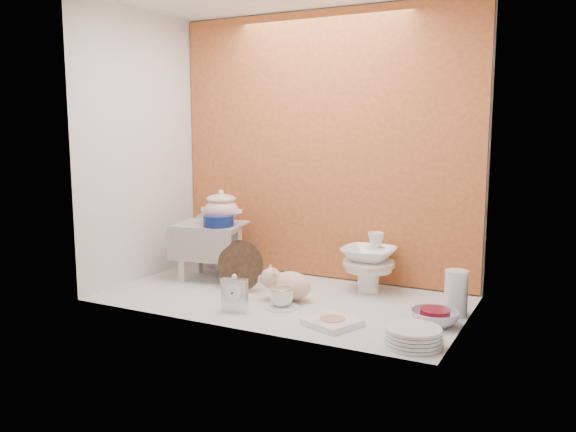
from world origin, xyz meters
name	(u,v)px	position (x,y,z in m)	size (l,w,h in m)	color
ground	(283,298)	(0.00, 0.00, 0.00)	(1.80, 1.80, 0.00)	silver
niche_shell	(299,113)	(0.00, 0.18, 0.93)	(1.86, 1.03, 1.53)	#C96332
step_stool	(211,251)	(-0.56, 0.17, 0.16)	(0.38, 0.32, 0.32)	silver
soup_tureen	(221,207)	(-0.49, 0.19, 0.42)	(0.24, 0.24, 0.20)	white
cobalt_bowl	(219,221)	(-0.46, 0.11, 0.35)	(0.17, 0.17, 0.06)	#0B1955
floral_platter	(211,240)	(-0.69, 0.37, 0.18)	(0.36, 0.04, 0.36)	white
blue_white_vase	(231,255)	(-0.49, 0.28, 0.12)	(0.23, 0.23, 0.24)	silver
lacquer_tray	(240,265)	(-0.27, 0.03, 0.13)	(0.27, 0.07, 0.27)	black
mantel_clock	(235,293)	(-0.10, -0.30, 0.09)	(0.12, 0.04, 0.18)	silver
plush_pig	(291,285)	(0.06, -0.02, 0.08)	(0.27, 0.18, 0.16)	#D4AD95
teacup_saucer	(281,307)	(0.07, -0.15, 0.01)	(0.16, 0.16, 0.01)	white
gold_rim_teacup	(281,297)	(0.07, -0.15, 0.06)	(0.12, 0.12, 0.09)	white
lattice_dish	(332,322)	(0.39, -0.27, 0.01)	(0.20, 0.20, 0.03)	white
dinner_plate_stack	(414,336)	(0.77, -0.34, 0.04)	(0.24, 0.24, 0.07)	white
crystal_bowl	(435,318)	(0.79, -0.06, 0.03)	(0.21, 0.21, 0.07)	silver
clear_glass_vase	(456,293)	(0.84, 0.12, 0.11)	(0.11, 0.11, 0.21)	silver
porcelain_tower	(369,262)	(0.34, 0.32, 0.16)	(0.28, 0.28, 0.32)	white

